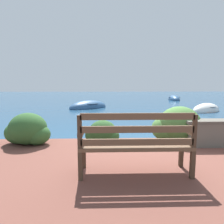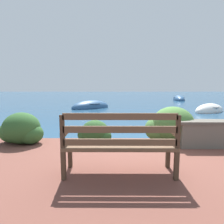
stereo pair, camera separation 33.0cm
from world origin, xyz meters
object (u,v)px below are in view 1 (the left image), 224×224
at_px(park_bench, 136,142).
at_px(rowboat_mid, 88,107).
at_px(rowboat_nearest, 206,110).
at_px(rowboat_far, 174,99).

bearing_deg(park_bench, rowboat_mid, 94.09).
relative_size(park_bench, rowboat_mid, 0.55).
relative_size(rowboat_nearest, rowboat_far, 0.92).
xyz_separation_m(rowboat_nearest, rowboat_mid, (-6.87, 1.91, 0.00)).
relative_size(rowboat_mid, rowboat_far, 1.13).
bearing_deg(rowboat_mid, rowboat_far, 1.31).
distance_m(park_bench, rowboat_mid, 10.39).
bearing_deg(park_bench, rowboat_nearest, 52.98).
bearing_deg(rowboat_far, rowboat_mid, 138.47).
xyz_separation_m(park_bench, rowboat_nearest, (5.29, 8.34, -0.63)).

